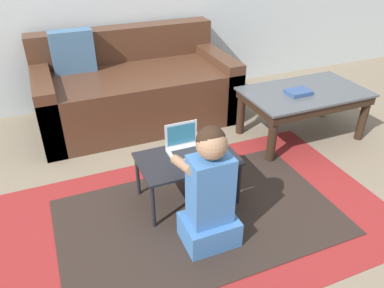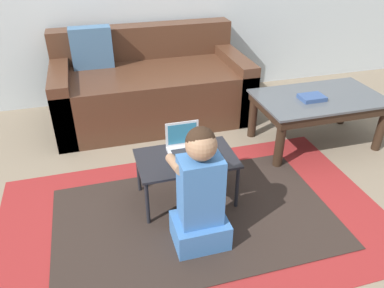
{
  "view_description": "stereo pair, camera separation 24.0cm",
  "coord_description": "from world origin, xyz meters",
  "px_view_note": "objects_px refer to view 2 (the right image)",
  "views": [
    {
      "loc": [
        -0.84,
        -1.85,
        1.64
      ],
      "look_at": [
        -0.05,
        0.05,
        0.4
      ],
      "focal_mm": 35.0,
      "sensor_mm": 36.0,
      "label": 1
    },
    {
      "loc": [
        -0.62,
        -1.93,
        1.64
      ],
      "look_at": [
        -0.05,
        0.05,
        0.4
      ],
      "focal_mm": 35.0,
      "sensor_mm": 36.0,
      "label": 2
    }
  ],
  "objects_px": {
    "laptop_desk": "(186,162)",
    "coffee_table": "(318,104)",
    "laptop": "(185,148)",
    "computer_mouse": "(215,154)",
    "couch": "(150,87)",
    "book_on_table": "(312,98)",
    "person_seated": "(200,195)"
  },
  "relations": [
    {
      "from": "coffee_table",
      "to": "laptop_desk",
      "type": "bearing_deg",
      "value": -160.39
    },
    {
      "from": "laptop_desk",
      "to": "coffee_table",
      "type": "bearing_deg",
      "value": 19.61
    },
    {
      "from": "couch",
      "to": "coffee_table",
      "type": "distance_m",
      "value": 1.51
    },
    {
      "from": "couch",
      "to": "laptop",
      "type": "xyz_separation_m",
      "value": [
        -0.0,
        -1.27,
        0.08
      ]
    },
    {
      "from": "laptop",
      "to": "book_on_table",
      "type": "distance_m",
      "value": 1.18
    },
    {
      "from": "laptop",
      "to": "person_seated",
      "type": "distance_m",
      "value": 0.46
    },
    {
      "from": "couch",
      "to": "laptop",
      "type": "relative_size",
      "value": 7.86
    },
    {
      "from": "laptop_desk",
      "to": "book_on_table",
      "type": "distance_m",
      "value": 1.21
    },
    {
      "from": "computer_mouse",
      "to": "book_on_table",
      "type": "height_order",
      "value": "book_on_table"
    },
    {
      "from": "coffee_table",
      "to": "laptop_desk",
      "type": "distance_m",
      "value": 1.3
    },
    {
      "from": "laptop",
      "to": "computer_mouse",
      "type": "bearing_deg",
      "value": -31.87
    },
    {
      "from": "coffee_table",
      "to": "person_seated",
      "type": "relative_size",
      "value": 1.33
    },
    {
      "from": "laptop_desk",
      "to": "laptop",
      "type": "height_order",
      "value": "laptop"
    },
    {
      "from": "laptop",
      "to": "person_seated",
      "type": "bearing_deg",
      "value": -94.46
    },
    {
      "from": "couch",
      "to": "laptop",
      "type": "bearing_deg",
      "value": -90.04
    },
    {
      "from": "coffee_table",
      "to": "computer_mouse",
      "type": "relative_size",
      "value": 9.91
    },
    {
      "from": "couch",
      "to": "person_seated",
      "type": "height_order",
      "value": "couch"
    },
    {
      "from": "laptop",
      "to": "laptop_desk",
      "type": "bearing_deg",
      "value": -97.15
    },
    {
      "from": "laptop_desk",
      "to": "computer_mouse",
      "type": "xyz_separation_m",
      "value": [
        0.18,
        -0.05,
        0.05
      ]
    },
    {
      "from": "person_seated",
      "to": "coffee_table",
      "type": "bearing_deg",
      "value": 33.65
    },
    {
      "from": "coffee_table",
      "to": "person_seated",
      "type": "xyz_separation_m",
      "value": [
        -1.26,
        -0.84,
        -0.01
      ]
    },
    {
      "from": "laptop_desk",
      "to": "book_on_table",
      "type": "relative_size",
      "value": 3.29
    },
    {
      "from": "couch",
      "to": "coffee_table",
      "type": "height_order",
      "value": "couch"
    },
    {
      "from": "laptop",
      "to": "person_seated",
      "type": "xyz_separation_m",
      "value": [
        -0.04,
        -0.46,
        -0.02
      ]
    },
    {
      "from": "coffee_table",
      "to": "laptop_desk",
      "type": "xyz_separation_m",
      "value": [
        -1.23,
        -0.44,
        -0.05
      ]
    },
    {
      "from": "couch",
      "to": "book_on_table",
      "type": "bearing_deg",
      "value": -39.53
    },
    {
      "from": "couch",
      "to": "book_on_table",
      "type": "distance_m",
      "value": 1.46
    },
    {
      "from": "laptop_desk",
      "to": "computer_mouse",
      "type": "distance_m",
      "value": 0.19
    },
    {
      "from": "couch",
      "to": "person_seated",
      "type": "distance_m",
      "value": 1.73
    },
    {
      "from": "couch",
      "to": "book_on_table",
      "type": "xyz_separation_m",
      "value": [
        1.12,
        -0.93,
        0.15
      ]
    },
    {
      "from": "laptop",
      "to": "person_seated",
      "type": "relative_size",
      "value": 0.29
    },
    {
      "from": "laptop_desk",
      "to": "laptop",
      "type": "xyz_separation_m",
      "value": [
        0.01,
        0.06,
        0.07
      ]
    }
  ]
}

